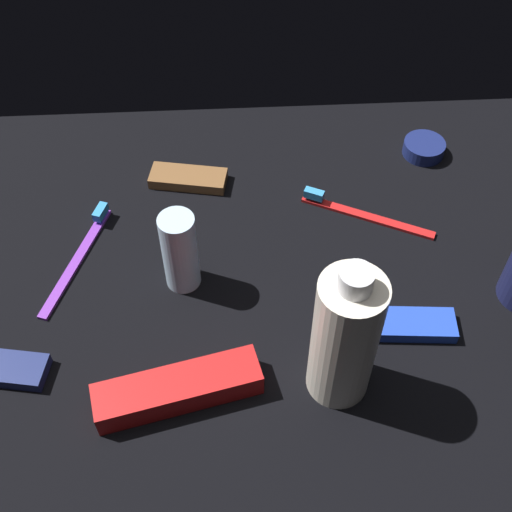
{
  "coord_description": "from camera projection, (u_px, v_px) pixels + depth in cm",
  "views": [
    {
      "loc": [
        -2.83,
        -50.31,
        64.41
      ],
      "look_at": [
        0.0,
        0.0,
        3.0
      ],
      "focal_mm": 46.59,
      "sensor_mm": 36.0,
      "label": 1
    }
  ],
  "objects": [
    {
      "name": "ground_plane",
      "position": [
        256.0,
        274.0,
        0.82
      ],
      "size": [
        84.0,
        64.0,
        1.2
      ],
      "primitive_type": "cube",
      "color": "black"
    },
    {
      "name": "bodywash_bottle",
      "position": [
        345.0,
        338.0,
        0.65
      ],
      "size": [
        6.66,
        6.66,
        19.25
      ],
      "color": "silver",
      "rests_on": "ground_plane"
    },
    {
      "name": "deodorant_stick",
      "position": [
        180.0,
        252.0,
        0.77
      ],
      "size": [
        4.19,
        4.19,
        10.93
      ],
      "primitive_type": "cylinder",
      "color": "silver",
      "rests_on": "ground_plane"
    },
    {
      "name": "toothbrush_red",
      "position": [
        359.0,
        212.0,
        0.87
      ],
      "size": [
        16.72,
        8.93,
        2.1
      ],
      "color": "red",
      "rests_on": "ground_plane"
    },
    {
      "name": "toothbrush_purple",
      "position": [
        80.0,
        253.0,
        0.83
      ],
      "size": [
        7.21,
        17.35,
        2.1
      ],
      "color": "purple",
      "rests_on": "ground_plane"
    },
    {
      "name": "toothpaste_box_red",
      "position": [
        178.0,
        389.0,
        0.7
      ],
      "size": [
        18.14,
        8.21,
        3.2
      ],
      "primitive_type": "cube",
      "rotation": [
        0.0,
        0.0,
        0.22
      ],
      "color": "red",
      "rests_on": "ground_plane"
    },
    {
      "name": "snack_bar_blue",
      "position": [
        409.0,
        325.0,
        0.76
      ],
      "size": [
        10.68,
        4.81,
        1.5
      ],
      "primitive_type": "cube",
      "rotation": [
        0.0,
        0.0,
        -0.08
      ],
      "color": "blue",
      "rests_on": "ground_plane"
    },
    {
      "name": "snack_bar_brown",
      "position": [
        188.0,
        178.0,
        0.91
      ],
      "size": [
        10.96,
        5.87,
        1.5
      ],
      "primitive_type": "cube",
      "rotation": [
        0.0,
        0.0,
        -0.19
      ],
      "color": "brown",
      "rests_on": "ground_plane"
    },
    {
      "name": "snack_bar_navy",
      "position": [
        0.0,
        368.0,
        0.72
      ],
      "size": [
        10.94,
        5.76,
        1.5
      ],
      "primitive_type": "cube",
      "rotation": [
        0.0,
        0.0,
        -0.18
      ],
      "color": "navy",
      "rests_on": "ground_plane"
    },
    {
      "name": "cream_tin_left",
      "position": [
        424.0,
        148.0,
        0.95
      ],
      "size": [
        5.87,
        5.87,
        2.01
      ],
      "primitive_type": "cylinder",
      "color": "navy",
      "rests_on": "ground_plane"
    }
  ]
}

